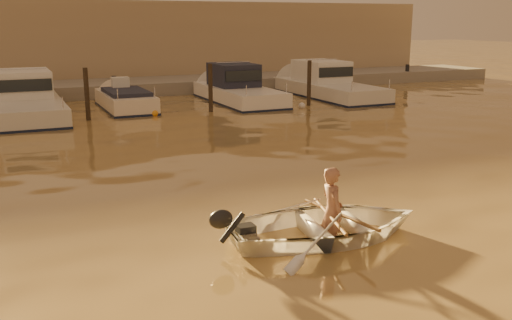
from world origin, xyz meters
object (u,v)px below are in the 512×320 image
dinghy (326,225)px  moored_boat_3 (126,104)px  moored_boat_2 (26,100)px  waterfront_building (55,44)px  person (332,211)px  moored_boat_4 (239,89)px  moored_boat_5 (328,84)px

dinghy → moored_boat_3: size_ratio=0.65×
moored_boat_2 → waterfront_building: bearing=78.2°
person → dinghy: bearing=90.0°
moored_boat_3 → moored_boat_4: 5.31m
moored_boat_3 → dinghy: bearing=-89.8°
moored_boat_5 → waterfront_building: waterfront_building is taller
moored_boat_4 → waterfront_building: waterfront_building is taller
moored_boat_4 → moored_boat_2: bearing=180.0°
dinghy → waterfront_building: size_ratio=0.08×
dinghy → moored_boat_3: moored_boat_3 is taller
dinghy → moored_boat_4: bearing=-10.9°
moored_boat_3 → moored_boat_4: size_ratio=0.75×
person → moored_boat_4: size_ratio=0.22×
dinghy → moored_boat_3: (-0.07, 16.50, -0.02)m
moored_boat_2 → moored_boat_3: (3.98, 0.00, -0.40)m
person → moored_boat_5: bearing=-24.5°
moored_boat_2 → moored_boat_3: moored_boat_2 is taller
dinghy → moored_boat_4: 17.31m
moored_boat_2 → dinghy: bearing=-76.2°
moored_boat_2 → moored_boat_3: 4.00m
person → moored_boat_4: moored_boat_4 is taller
moored_boat_2 → moored_boat_4: size_ratio=1.20×
dinghy → waterfront_building: bearing=10.4°
moored_boat_5 → waterfront_building: (-11.86, 11.00, 1.77)m
moored_boat_3 → moored_boat_4: bearing=0.0°
person → moored_boat_2: (-4.15, 16.51, 0.13)m
moored_boat_5 → moored_boat_2: bearing=180.0°
dinghy → moored_boat_4: moored_boat_4 is taller
moored_boat_3 → person: bearing=-89.4°
dinghy → moored_boat_2: moored_boat_2 is taller
moored_boat_2 → moored_boat_4: same height
moored_boat_4 → moored_boat_5: (4.87, 0.00, 0.00)m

